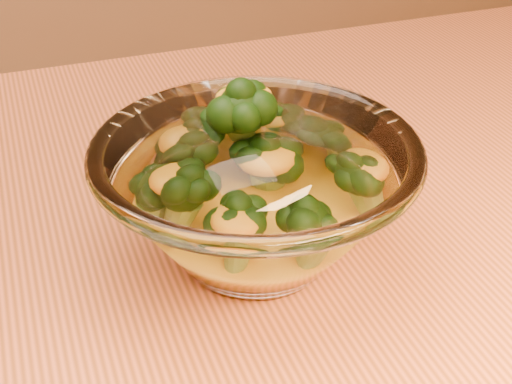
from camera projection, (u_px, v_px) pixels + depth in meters
glass_bowl at (256, 198)px, 0.44m from camera, size 0.20×0.20×0.09m
cheese_sauce at (256, 223)px, 0.46m from camera, size 0.11×0.11×0.03m
broccoli_heap at (251, 166)px, 0.45m from camera, size 0.14×0.14×0.08m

